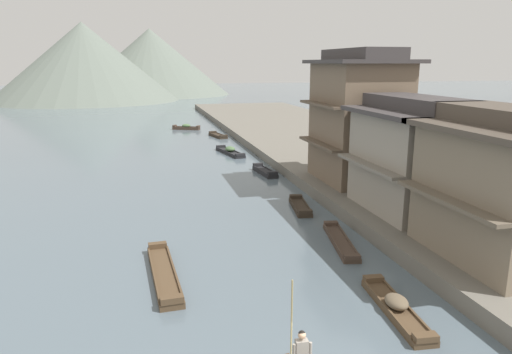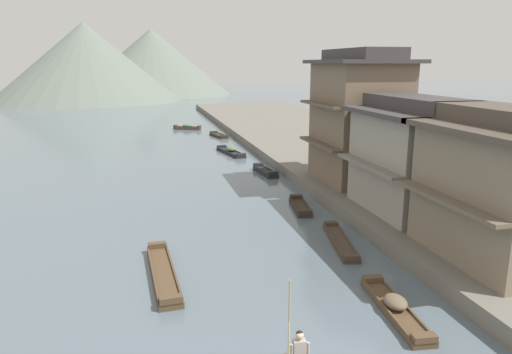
{
  "view_description": "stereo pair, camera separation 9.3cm",
  "coord_description": "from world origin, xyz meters",
  "px_view_note": "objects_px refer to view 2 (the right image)",
  "views": [
    {
      "loc": [
        -4.48,
        -8.77,
        8.57
      ],
      "look_at": [
        1.94,
        17.37,
        2.09
      ],
      "focal_mm": 33.23,
      "sensor_mm": 36.0,
      "label": 1
    },
    {
      "loc": [
        -4.39,
        -8.79,
        8.57
      ],
      "look_at": [
        1.94,
        17.37,
        2.09
      ],
      "focal_mm": 33.23,
      "sensor_mm": 36.0,
      "label": 2
    }
  ],
  "objects_px": {
    "boat_midriver_upstream": "(395,307)",
    "boat_crossing_west": "(340,242)",
    "boat_moored_second": "(163,274)",
    "house_waterfront_nearest": "(508,186)",
    "house_waterfront_tall": "(358,117)",
    "boat_upstream_distant": "(265,172)",
    "boat_moored_nearest": "(231,151)",
    "boat_moored_far": "(219,136)",
    "boat_midriver_drifting": "(300,207)",
    "boatman_person": "(299,353)",
    "house_waterfront_second": "(413,156)",
    "boat_moored_third": "(187,127)"
  },
  "relations": [
    {
      "from": "boat_moored_nearest",
      "to": "house_waterfront_second",
      "type": "bearing_deg",
      "value": -75.54
    },
    {
      "from": "boat_moored_nearest",
      "to": "boat_moored_third",
      "type": "height_order",
      "value": "boat_moored_third"
    },
    {
      "from": "house_waterfront_tall",
      "to": "boat_moored_second",
      "type": "bearing_deg",
      "value": -141.42
    },
    {
      "from": "house_waterfront_nearest",
      "to": "boat_midriver_drifting",
      "type": "bearing_deg",
      "value": 116.14
    },
    {
      "from": "boat_moored_second",
      "to": "house_waterfront_nearest",
      "type": "relative_size",
      "value": 0.81
    },
    {
      "from": "boat_midriver_upstream",
      "to": "boat_upstream_distant",
      "type": "xyz_separation_m",
      "value": [
        1.04,
        21.98,
        -0.03
      ]
    },
    {
      "from": "boat_moored_nearest",
      "to": "boat_crossing_west",
      "type": "xyz_separation_m",
      "value": [
        0.83,
        -24.46,
        -0.12
      ]
    },
    {
      "from": "boat_midriver_drifting",
      "to": "house_waterfront_nearest",
      "type": "bearing_deg",
      "value": -63.86
    },
    {
      "from": "boat_moored_nearest",
      "to": "boat_moored_far",
      "type": "bearing_deg",
      "value": 86.75
    },
    {
      "from": "boat_moored_nearest",
      "to": "boat_upstream_distant",
      "type": "height_order",
      "value": "boat_moored_nearest"
    },
    {
      "from": "boat_midriver_upstream",
      "to": "boat_crossing_west",
      "type": "xyz_separation_m",
      "value": [
        0.77,
        6.56,
        -0.09
      ]
    },
    {
      "from": "boat_moored_nearest",
      "to": "boat_midriver_drifting",
      "type": "relative_size",
      "value": 1.51
    },
    {
      "from": "boat_upstream_distant",
      "to": "boat_moored_second",
      "type": "bearing_deg",
      "value": -117.24
    },
    {
      "from": "boat_moored_far",
      "to": "boat_crossing_west",
      "type": "xyz_separation_m",
      "value": [
        0.2,
        -35.56,
        -0.03
      ]
    },
    {
      "from": "boat_moored_far",
      "to": "boat_midriver_drifting",
      "type": "distance_m",
      "value": 29.71
    },
    {
      "from": "boat_midriver_drifting",
      "to": "house_waterfront_nearest",
      "type": "xyz_separation_m",
      "value": [
        5.13,
        -10.44,
        3.6
      ]
    },
    {
      "from": "boat_moored_third",
      "to": "boat_moored_far",
      "type": "xyz_separation_m",
      "value": [
        3.04,
        -7.4,
        -0.12
      ]
    },
    {
      "from": "boat_moored_second",
      "to": "boat_midriver_upstream",
      "type": "height_order",
      "value": "boat_midriver_upstream"
    },
    {
      "from": "boat_moored_far",
      "to": "boat_crossing_west",
      "type": "bearing_deg",
      "value": -89.68
    },
    {
      "from": "boat_midriver_upstream",
      "to": "boat_upstream_distant",
      "type": "relative_size",
      "value": 1.23
    },
    {
      "from": "boat_moored_third",
      "to": "house_waterfront_second",
      "type": "xyz_separation_m",
      "value": [
        8.17,
        -40.84,
        3.48
      ]
    },
    {
      "from": "boat_crossing_west",
      "to": "house_waterfront_tall",
      "type": "relative_size",
      "value": 0.56
    },
    {
      "from": "boatman_person",
      "to": "boat_midriver_drifting",
      "type": "height_order",
      "value": "boatman_person"
    },
    {
      "from": "boat_moored_third",
      "to": "boat_upstream_distant",
      "type": "height_order",
      "value": "boat_moored_third"
    },
    {
      "from": "boat_moored_third",
      "to": "boat_upstream_distant",
      "type": "relative_size",
      "value": 0.98
    },
    {
      "from": "boatman_person",
      "to": "house_waterfront_tall",
      "type": "bearing_deg",
      "value": 61.18
    },
    {
      "from": "boatman_person",
      "to": "house_waterfront_second",
      "type": "height_order",
      "value": "house_waterfront_second"
    },
    {
      "from": "boat_moored_nearest",
      "to": "house_waterfront_tall",
      "type": "distance_m",
      "value": 17.12
    },
    {
      "from": "boat_midriver_upstream",
      "to": "house_waterfront_second",
      "type": "distance_m",
      "value": 10.97
    },
    {
      "from": "house_waterfront_tall",
      "to": "boat_midriver_upstream",
      "type": "bearing_deg",
      "value": -110.35
    },
    {
      "from": "boat_moored_second",
      "to": "boat_midriver_drifting",
      "type": "relative_size",
      "value": 1.61
    },
    {
      "from": "boat_crossing_west",
      "to": "house_waterfront_nearest",
      "type": "distance_m",
      "value": 7.75
    },
    {
      "from": "boat_moored_second",
      "to": "house_waterfront_tall",
      "type": "bearing_deg",
      "value": 38.58
    },
    {
      "from": "boat_crossing_west",
      "to": "house_waterfront_second",
      "type": "relative_size",
      "value": 0.69
    },
    {
      "from": "boat_midriver_drifting",
      "to": "boat_crossing_west",
      "type": "height_order",
      "value": "boat_midriver_drifting"
    },
    {
      "from": "boatman_person",
      "to": "boat_moored_far",
      "type": "height_order",
      "value": "boatman_person"
    },
    {
      "from": "house_waterfront_second",
      "to": "boat_midriver_upstream",
      "type": "bearing_deg",
      "value": -123.33
    },
    {
      "from": "boat_midriver_upstream",
      "to": "house_waterfront_second",
      "type": "xyz_separation_m",
      "value": [
        5.7,
        8.67,
        3.54
      ]
    },
    {
      "from": "boat_midriver_drifting",
      "to": "boat_upstream_distant",
      "type": "distance_m",
      "value": 9.58
    },
    {
      "from": "boat_moored_far",
      "to": "house_waterfront_tall",
      "type": "xyz_separation_m",
      "value": [
        5.25,
        -26.44,
        4.9
      ]
    },
    {
      "from": "house_waterfront_nearest",
      "to": "house_waterfront_second",
      "type": "distance_m",
      "value": 6.71
    },
    {
      "from": "boat_moored_second",
      "to": "boat_moored_far",
      "type": "distance_m",
      "value": 38.21
    },
    {
      "from": "boat_moored_far",
      "to": "house_waterfront_second",
      "type": "relative_size",
      "value": 0.56
    },
    {
      "from": "boat_midriver_upstream",
      "to": "boat_crossing_west",
      "type": "distance_m",
      "value": 6.6
    },
    {
      "from": "house_waterfront_tall",
      "to": "boat_moored_third",
      "type": "bearing_deg",
      "value": 103.76
    },
    {
      "from": "house_waterfront_second",
      "to": "boat_upstream_distant",
      "type": "bearing_deg",
      "value": 109.3
    },
    {
      "from": "boat_moored_nearest",
      "to": "house_waterfront_second",
      "type": "xyz_separation_m",
      "value": [
        5.76,
        -22.34,
        3.52
      ]
    },
    {
      "from": "boat_midriver_drifting",
      "to": "boat_crossing_west",
      "type": "bearing_deg",
      "value": -89.46
    },
    {
      "from": "boat_midriver_upstream",
      "to": "house_waterfront_tall",
      "type": "xyz_separation_m",
      "value": [
        5.81,
        15.68,
        4.84
      ]
    },
    {
      "from": "boat_moored_nearest",
      "to": "boat_moored_second",
      "type": "bearing_deg",
      "value": -106.43
    }
  ]
}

